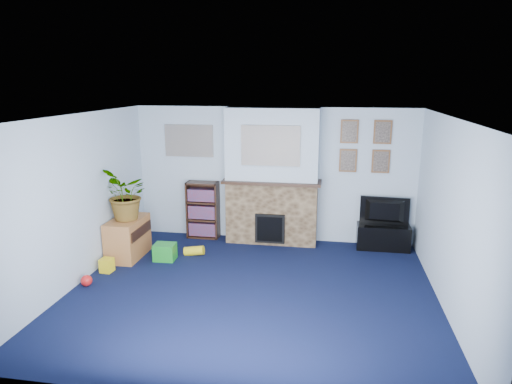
% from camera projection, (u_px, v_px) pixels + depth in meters
% --- Properties ---
extents(floor, '(5.00, 4.50, 0.01)m').
position_uv_depth(floor, '(252.00, 292.00, 6.30)').
color(floor, black).
rests_on(floor, ground).
extents(ceiling, '(5.00, 4.50, 0.01)m').
position_uv_depth(ceiling, '(251.00, 117.00, 5.73)').
color(ceiling, white).
rests_on(ceiling, wall_back).
extents(wall_back, '(5.00, 0.04, 2.40)m').
position_uv_depth(wall_back, '(273.00, 175.00, 8.17)').
color(wall_back, silver).
rests_on(wall_back, ground).
extents(wall_front, '(5.00, 0.04, 2.40)m').
position_uv_depth(wall_front, '(205.00, 280.00, 3.86)').
color(wall_front, silver).
rests_on(wall_front, ground).
extents(wall_left, '(0.04, 4.50, 2.40)m').
position_uv_depth(wall_left, '(77.00, 200.00, 6.42)').
color(wall_left, silver).
rests_on(wall_left, ground).
extents(wall_right, '(0.04, 4.50, 2.40)m').
position_uv_depth(wall_right, '(451.00, 218.00, 5.62)').
color(wall_right, silver).
rests_on(wall_right, ground).
extents(chimney_breast, '(1.72, 0.50, 2.40)m').
position_uv_depth(chimney_breast, '(272.00, 178.00, 7.98)').
color(chimney_breast, brown).
rests_on(chimney_breast, ground).
extents(collage_main, '(1.00, 0.03, 0.68)m').
position_uv_depth(collage_main, '(271.00, 146.00, 7.64)').
color(collage_main, gray).
rests_on(collage_main, chimney_breast).
extents(collage_left, '(0.90, 0.03, 0.58)m').
position_uv_depth(collage_left, '(189.00, 141.00, 8.27)').
color(collage_left, gray).
rests_on(collage_left, wall_back).
extents(portrait_tl, '(0.30, 0.03, 0.40)m').
position_uv_depth(portrait_tl, '(349.00, 131.00, 7.76)').
color(portrait_tl, brown).
rests_on(portrait_tl, wall_back).
extents(portrait_tr, '(0.30, 0.03, 0.40)m').
position_uv_depth(portrait_tr, '(383.00, 132.00, 7.67)').
color(portrait_tr, brown).
rests_on(portrait_tr, wall_back).
extents(portrait_bl, '(0.30, 0.03, 0.40)m').
position_uv_depth(portrait_bl, '(348.00, 160.00, 7.87)').
color(portrait_bl, brown).
rests_on(portrait_bl, wall_back).
extents(portrait_br, '(0.30, 0.03, 0.40)m').
position_uv_depth(portrait_br, '(381.00, 161.00, 7.79)').
color(portrait_br, brown).
rests_on(portrait_br, wall_back).
extents(tv_stand, '(0.89, 0.38, 0.42)m').
position_uv_depth(tv_stand, '(383.00, 236.00, 7.88)').
color(tv_stand, black).
rests_on(tv_stand, ground).
extents(television, '(0.83, 0.17, 0.48)m').
position_uv_depth(television, '(385.00, 212.00, 7.80)').
color(television, black).
rests_on(television, tv_stand).
extents(bookshelf, '(0.58, 0.28, 1.05)m').
position_uv_depth(bookshelf, '(203.00, 211.00, 8.41)').
color(bookshelf, black).
rests_on(bookshelf, ground).
extents(sideboard, '(0.47, 0.84, 0.65)m').
position_uv_depth(sideboard, '(128.00, 236.00, 7.50)').
color(sideboard, '#AB6A36').
rests_on(sideboard, ground).
extents(potted_plant, '(0.98, 1.00, 0.85)m').
position_uv_depth(potted_plant, '(126.00, 195.00, 7.27)').
color(potted_plant, '#26661E').
rests_on(potted_plant, sideboard).
extents(mantel_clock, '(0.10, 0.06, 0.13)m').
position_uv_depth(mantel_clock, '(272.00, 176.00, 7.93)').
color(mantel_clock, gold).
rests_on(mantel_clock, chimney_breast).
extents(mantel_candle, '(0.05, 0.05, 0.16)m').
position_uv_depth(mantel_candle, '(288.00, 176.00, 7.88)').
color(mantel_candle, '#B2BFC6').
rests_on(mantel_candle, chimney_breast).
extents(mantel_teddy, '(0.13, 0.13, 0.13)m').
position_uv_depth(mantel_teddy, '(237.00, 176.00, 8.03)').
color(mantel_teddy, gray).
rests_on(mantel_teddy, chimney_breast).
extents(mantel_can, '(0.06, 0.06, 0.12)m').
position_uv_depth(mantel_can, '(313.00, 178.00, 7.82)').
color(mantel_can, yellow).
rests_on(mantel_can, chimney_breast).
extents(green_crate, '(0.35, 0.28, 0.27)m').
position_uv_depth(green_crate, '(165.00, 252.00, 7.40)').
color(green_crate, '#198C26').
rests_on(green_crate, ground).
extents(toy_ball, '(0.16, 0.16, 0.16)m').
position_uv_depth(toy_ball, '(86.00, 280.00, 6.47)').
color(toy_ball, red).
rests_on(toy_ball, ground).
extents(toy_block, '(0.19, 0.19, 0.21)m').
position_uv_depth(toy_block, '(107.00, 265.00, 6.95)').
color(toy_block, yellow).
rests_on(toy_block, ground).
extents(toy_tube, '(0.35, 0.15, 0.20)m').
position_uv_depth(toy_tube, '(194.00, 251.00, 7.63)').
color(toy_tube, yellow).
rests_on(toy_tube, ground).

